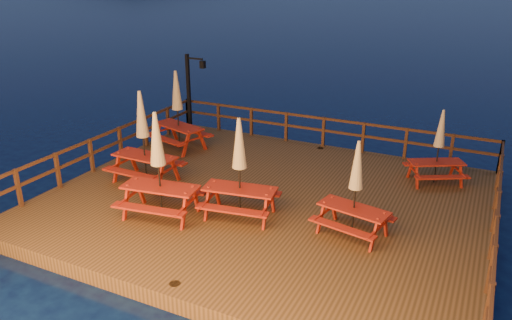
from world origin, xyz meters
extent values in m
plane|color=black|center=(0.00, 0.00, 0.00)|extent=(500.00, 500.00, 0.00)
cube|color=#402C14|center=(0.00, 0.00, 0.20)|extent=(12.00, 10.00, 0.40)
cylinder|color=#3C1D13|center=(-5.60, 4.60, -0.30)|extent=(0.24, 0.24, 1.40)
cylinder|color=#3C1D13|center=(0.00, -4.60, -0.30)|extent=(0.24, 0.24, 1.40)
cylinder|color=#3C1D13|center=(0.00, 4.60, -0.30)|extent=(0.24, 0.24, 1.40)
cylinder|color=#3C1D13|center=(5.60, 4.60, -0.30)|extent=(0.24, 0.24, 1.40)
cube|color=#3C1D13|center=(0.00, 4.85, 1.45)|extent=(11.70, 0.06, 0.09)
cube|color=#3C1D13|center=(0.00, 4.85, 1.01)|extent=(11.70, 0.06, 0.09)
cube|color=#3C1D13|center=(-4.68, 4.85, 0.95)|extent=(0.10, 0.10, 1.10)
cube|color=#3C1D13|center=(0.00, 4.85, 0.95)|extent=(0.10, 0.10, 1.10)
cube|color=#3C1D13|center=(4.68, 4.85, 0.95)|extent=(0.10, 0.10, 1.10)
cube|color=#3C1D13|center=(-5.85, 0.00, 1.45)|extent=(0.06, 9.70, 0.09)
cube|color=#3C1D13|center=(-5.85, 0.00, 1.01)|extent=(0.06, 9.70, 0.09)
cube|color=#3C1D13|center=(-5.85, -3.88, 0.95)|extent=(0.10, 0.10, 1.10)
cube|color=#3C1D13|center=(-5.85, 0.00, 0.95)|extent=(0.10, 0.10, 1.10)
cube|color=#3C1D13|center=(-5.85, 3.88, 0.95)|extent=(0.10, 0.10, 1.10)
cube|color=#3C1D13|center=(5.85, 0.00, 1.45)|extent=(0.06, 9.70, 0.09)
cube|color=#3C1D13|center=(5.85, 0.00, 1.01)|extent=(0.06, 9.70, 0.09)
cube|color=#3C1D13|center=(5.85, 0.00, 0.95)|extent=(0.10, 0.10, 1.10)
cube|color=#3C1D13|center=(5.85, 3.88, 0.95)|extent=(0.10, 0.10, 1.10)
cube|color=black|center=(-5.55, 4.55, 1.90)|extent=(0.12, 0.12, 3.00)
cube|color=black|center=(-5.20, 4.55, 3.25)|extent=(0.70, 0.06, 0.06)
cube|color=black|center=(-4.85, 4.55, 3.05)|extent=(0.18, 0.18, 0.28)
sphere|color=#FABA64|center=(-4.85, 4.55, 3.05)|extent=(0.14, 0.14, 0.14)
cube|color=#98210D|center=(-0.18, -1.34, 1.18)|extent=(1.97, 1.02, 0.05)
cube|color=#98210D|center=(-0.27, -0.72, 0.87)|extent=(1.91, 0.58, 0.05)
cube|color=#98210D|center=(-0.08, -1.96, 0.87)|extent=(1.91, 0.58, 0.05)
cube|color=#98210D|center=(-1.01, -1.12, 0.79)|extent=(0.08, 0.11, 0.78)
cube|color=#98210D|center=(-0.90, -1.80, 0.79)|extent=(0.08, 0.11, 0.78)
cube|color=#98210D|center=(0.54, -0.87, 0.79)|extent=(0.08, 0.11, 0.78)
cube|color=#98210D|center=(0.65, -1.55, 0.79)|extent=(0.08, 0.11, 0.78)
cylinder|color=black|center=(-0.18, -1.34, 1.71)|extent=(0.05, 0.05, 2.62)
cone|color=tan|center=(-0.18, -1.34, 2.44)|extent=(0.38, 0.38, 1.31)
sphere|color=black|center=(-0.18, -1.34, 3.05)|extent=(0.07, 0.07, 0.07)
cube|color=#98210D|center=(-2.05, -2.21, 1.23)|extent=(2.07, 1.05, 0.06)
cube|color=#98210D|center=(-2.15, -1.56, 0.90)|extent=(2.00, 0.60, 0.06)
cube|color=#98210D|center=(-1.95, -2.87, 0.90)|extent=(2.00, 0.60, 0.06)
cube|color=#98210D|center=(-2.92, -1.97, 0.81)|extent=(0.08, 0.12, 0.83)
cube|color=#98210D|center=(-2.81, -2.69, 0.81)|extent=(0.08, 0.12, 0.83)
cube|color=#98210D|center=(-1.29, -1.73, 0.81)|extent=(0.08, 0.12, 0.83)
cube|color=#98210D|center=(-1.18, -2.45, 0.81)|extent=(0.08, 0.12, 0.83)
cylinder|color=black|center=(-2.05, -2.21, 1.78)|extent=(0.05, 0.05, 2.75)
cone|color=tan|center=(-2.05, -2.21, 2.55)|extent=(0.40, 0.40, 1.38)
sphere|color=black|center=(-2.05, -2.21, 3.18)|extent=(0.08, 0.08, 0.08)
cube|color=#98210D|center=(4.12, 3.19, 1.07)|extent=(1.70, 1.32, 0.04)
cube|color=#98210D|center=(3.86, 3.66, 0.80)|extent=(1.52, 0.99, 0.04)
cube|color=#98210D|center=(4.38, 2.73, 0.80)|extent=(1.52, 0.99, 0.04)
cube|color=#98210D|center=(3.40, 3.13, 0.73)|extent=(0.09, 0.10, 0.67)
cube|color=#98210D|center=(3.68, 2.61, 0.73)|extent=(0.09, 0.10, 0.67)
cube|color=#98210D|center=(4.56, 3.77, 0.73)|extent=(0.09, 0.10, 0.67)
cube|color=#98210D|center=(4.85, 3.26, 0.73)|extent=(0.09, 0.10, 0.67)
cylinder|color=black|center=(4.12, 3.19, 1.51)|extent=(0.04, 0.04, 2.22)
cone|color=tan|center=(4.12, 3.19, 2.13)|extent=(0.32, 0.32, 1.11)
sphere|color=black|center=(4.12, 3.19, 2.65)|extent=(0.06, 0.06, 0.06)
cube|color=#98210D|center=(-4.62, 2.41, 1.22)|extent=(2.10, 1.30, 0.05)
cube|color=#98210D|center=(-4.43, 3.04, 0.89)|extent=(1.97, 0.86, 0.05)
cube|color=#98210D|center=(-4.81, 1.78, 0.89)|extent=(1.97, 0.86, 0.05)
cube|color=#98210D|center=(-5.30, 2.99, 0.81)|extent=(0.09, 0.12, 0.82)
cube|color=#98210D|center=(-5.51, 2.30, 0.81)|extent=(0.09, 0.12, 0.82)
cube|color=#98210D|center=(-3.73, 2.52, 0.81)|extent=(0.09, 0.12, 0.82)
cube|color=#98210D|center=(-3.94, 1.83, 0.81)|extent=(0.09, 0.12, 0.82)
cylinder|color=black|center=(-4.62, 2.41, 1.77)|extent=(0.05, 0.05, 2.73)
cone|color=tan|center=(-4.62, 2.41, 2.53)|extent=(0.39, 0.39, 1.37)
sphere|color=black|center=(-4.62, 2.41, 3.16)|extent=(0.08, 0.08, 0.08)
cube|color=#98210D|center=(2.75, -0.99, 1.11)|extent=(1.80, 0.99, 0.05)
cube|color=#98210D|center=(2.86, -0.44, 0.82)|extent=(1.72, 0.60, 0.05)
cube|color=#98210D|center=(2.63, -1.54, 0.82)|extent=(1.72, 0.60, 0.05)
cube|color=#98210D|center=(2.12, -0.54, 0.75)|extent=(0.07, 0.10, 0.71)
cube|color=#98210D|center=(1.99, -1.15, 0.75)|extent=(0.07, 0.10, 0.71)
cube|color=#98210D|center=(3.50, -0.83, 0.75)|extent=(0.07, 0.10, 0.71)
cube|color=#98210D|center=(3.38, -1.44, 0.75)|extent=(0.07, 0.10, 0.71)
cylinder|color=black|center=(2.75, -0.99, 1.58)|extent=(0.04, 0.04, 2.36)
cone|color=tan|center=(2.75, -0.99, 2.24)|extent=(0.34, 0.34, 1.18)
sphere|color=black|center=(2.75, -0.99, 2.79)|extent=(0.07, 0.07, 0.07)
cube|color=#98210D|center=(-3.82, -0.57, 1.22)|extent=(1.99, 0.81, 0.05)
cube|color=#98210D|center=(-3.80, 0.09, 0.89)|extent=(1.98, 0.35, 0.05)
cube|color=#98210D|center=(-3.83, -1.22, 0.89)|extent=(1.98, 0.35, 0.05)
cube|color=#98210D|center=(-4.63, -0.19, 0.81)|extent=(0.07, 0.11, 0.82)
cube|color=#98210D|center=(-4.64, -0.91, 0.81)|extent=(0.07, 0.11, 0.82)
cube|color=#98210D|center=(-2.99, -0.22, 0.81)|extent=(0.07, 0.11, 0.82)
cube|color=#98210D|center=(-3.00, -0.94, 0.81)|extent=(0.07, 0.11, 0.82)
cylinder|color=black|center=(-3.82, -0.57, 1.77)|extent=(0.05, 0.05, 2.74)
cone|color=tan|center=(-3.82, -0.57, 2.54)|extent=(0.39, 0.39, 1.37)
sphere|color=black|center=(-3.82, -0.57, 3.17)|extent=(0.08, 0.08, 0.08)
camera|label=1|loc=(5.34, -11.70, 6.56)|focal=35.00mm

